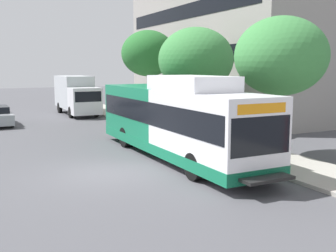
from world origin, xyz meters
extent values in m
plane|color=#4C4C51|center=(0.00, 8.00, 0.00)|extent=(120.00, 120.00, 0.00)
cube|color=#A8A399|center=(7.00, 6.00, 0.07)|extent=(3.00, 56.00, 0.14)
cube|color=white|center=(3.70, -1.66, 1.69)|extent=(2.54, 5.80, 2.73)
cube|color=#14724C|center=(3.70, 4.14, 1.69)|extent=(2.54, 5.80, 2.73)
cube|color=#14724C|center=(3.70, 1.24, 0.54)|extent=(2.57, 11.60, 0.44)
cube|color=black|center=(3.70, 1.24, 2.05)|extent=(2.58, 11.25, 0.96)
cube|color=black|center=(3.70, -4.52, 1.85)|extent=(2.34, 0.10, 1.24)
cube|color=orange|center=(3.70, -4.53, 2.72)|extent=(1.91, 0.08, 0.32)
cube|color=white|center=(3.70, -0.21, 3.35)|extent=(2.16, 4.06, 0.60)
cube|color=black|center=(3.70, -4.91, 0.55)|extent=(1.78, 0.60, 0.10)
cylinder|color=black|center=(2.57, -2.35, 0.50)|extent=(0.30, 1.00, 1.00)
cylinder|color=black|center=(4.83, -2.35, 0.50)|extent=(0.30, 1.00, 1.00)
cylinder|color=black|center=(2.57, 4.43, 0.50)|extent=(0.30, 1.00, 1.00)
cylinder|color=black|center=(4.83, 4.43, 0.50)|extent=(0.30, 1.00, 1.00)
cylinder|color=#4C3823|center=(7.85, -0.76, 1.55)|extent=(0.28, 0.28, 2.81)
ellipsoid|color=#3D8442|center=(7.85, -0.76, 4.47)|extent=(4.04, 4.04, 3.43)
cylinder|color=#4C3823|center=(7.85, 6.42, 1.45)|extent=(0.28, 0.28, 2.63)
ellipsoid|color=#3D8442|center=(7.85, 6.42, 4.44)|extent=(4.46, 4.46, 3.79)
cylinder|color=#4C3823|center=(8.02, 13.67, 1.82)|extent=(0.28, 0.28, 3.37)
ellipsoid|color=#286B2D|center=(8.02, 13.67, 5.02)|extent=(4.05, 4.05, 3.44)
cylinder|color=black|center=(-1.79, 14.23, 0.32)|extent=(0.20, 0.64, 0.64)
cylinder|color=black|center=(-1.79, 16.93, 0.32)|extent=(0.20, 0.64, 0.64)
cube|color=silver|center=(3.97, 16.94, 1.35)|extent=(2.30, 2.00, 2.10)
cube|color=#B2B7BC|center=(3.97, 20.44, 1.90)|extent=(2.30, 5.00, 2.70)
cube|color=black|center=(3.97, 15.97, 1.75)|extent=(2.07, 0.08, 0.80)
cylinder|color=black|center=(2.94, 17.38, 0.46)|extent=(0.26, 0.92, 0.92)
cylinder|color=black|center=(5.00, 17.38, 0.46)|extent=(0.26, 0.92, 0.92)
cylinder|color=black|center=(2.94, 21.52, 0.46)|extent=(0.26, 0.92, 0.92)
cylinder|color=black|center=(5.00, 21.52, 0.46)|extent=(0.26, 0.92, 0.92)
cube|color=black|center=(16.65, 13.57, 1.64)|extent=(11.52, 18.54, 1.10)
cube|color=black|center=(16.65, 13.57, 4.91)|extent=(11.52, 18.54, 1.10)
cube|color=black|center=(16.65, 13.57, 8.18)|extent=(11.52, 18.54, 1.10)
camera|label=1|loc=(-4.56, -14.30, 3.99)|focal=42.98mm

